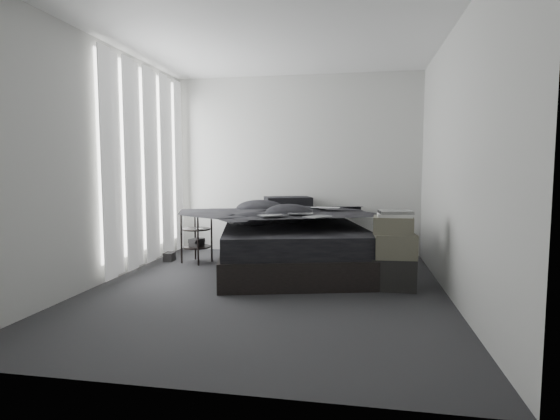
% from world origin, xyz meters
% --- Properties ---
extents(floor, '(3.60, 4.20, 0.01)m').
position_xyz_m(floor, '(0.00, 0.00, 0.00)').
color(floor, '#2A2A2C').
rests_on(floor, ground).
extents(ceiling, '(3.60, 4.20, 0.01)m').
position_xyz_m(ceiling, '(0.00, 0.00, 2.60)').
color(ceiling, white).
rests_on(ceiling, ground).
extents(wall_back, '(3.60, 0.01, 2.60)m').
position_xyz_m(wall_back, '(0.00, 2.10, 1.30)').
color(wall_back, beige).
rests_on(wall_back, ground).
extents(wall_front, '(3.60, 0.01, 2.60)m').
position_xyz_m(wall_front, '(0.00, -2.10, 1.30)').
color(wall_front, beige).
rests_on(wall_front, ground).
extents(wall_left, '(0.01, 4.20, 2.60)m').
position_xyz_m(wall_left, '(-1.80, 0.00, 1.30)').
color(wall_left, beige).
rests_on(wall_left, ground).
extents(wall_right, '(0.01, 4.20, 2.60)m').
position_xyz_m(wall_right, '(1.80, 0.00, 1.30)').
color(wall_right, beige).
rests_on(wall_right, ground).
extents(window_left, '(0.02, 2.00, 2.30)m').
position_xyz_m(window_left, '(-1.78, 0.90, 1.35)').
color(window_left, white).
rests_on(window_left, wall_left).
extents(curtain_left, '(0.06, 2.12, 2.48)m').
position_xyz_m(curtain_left, '(-1.73, 0.90, 1.28)').
color(curtain_left, white).
rests_on(curtain_left, wall_left).
extents(bed, '(2.21, 2.61, 0.31)m').
position_xyz_m(bed, '(0.12, 1.00, 0.15)').
color(bed, black).
rests_on(bed, floor).
extents(mattress, '(2.13, 2.53, 0.24)m').
position_xyz_m(mattress, '(0.12, 1.00, 0.43)').
color(mattress, black).
rests_on(mattress, bed).
extents(duvet, '(2.09, 2.28, 0.26)m').
position_xyz_m(duvet, '(0.13, 0.94, 0.68)').
color(duvet, black).
rests_on(duvet, mattress).
extents(pillow_lower, '(0.77, 0.61, 0.15)m').
position_xyz_m(pillow_lower, '(-0.15, 1.83, 0.62)').
color(pillow_lower, black).
rests_on(pillow_lower, mattress).
extents(pillow_upper, '(0.75, 0.63, 0.14)m').
position_xyz_m(pillow_upper, '(-0.07, 1.83, 0.77)').
color(pillow_upper, black).
rests_on(pillow_upper, pillow_lower).
extents(laptop, '(0.38, 0.26, 0.03)m').
position_xyz_m(laptop, '(0.51, 1.15, 0.82)').
color(laptop, silver).
rests_on(laptop, duvet).
extents(comic_a, '(0.34, 0.32, 0.01)m').
position_xyz_m(comic_a, '(0.00, 0.35, 0.81)').
color(comic_a, black).
rests_on(comic_a, duvet).
extents(comic_b, '(0.29, 0.20, 0.01)m').
position_xyz_m(comic_b, '(0.28, 0.58, 0.82)').
color(comic_b, black).
rests_on(comic_b, duvet).
extents(comic_c, '(0.33, 0.34, 0.01)m').
position_xyz_m(comic_c, '(0.50, 0.30, 0.83)').
color(comic_c, black).
rests_on(comic_c, duvet).
extents(side_stand, '(0.47, 0.47, 0.68)m').
position_xyz_m(side_stand, '(-1.18, 1.13, 0.34)').
color(side_stand, black).
rests_on(side_stand, floor).
extents(papers, '(0.29, 0.23, 0.01)m').
position_xyz_m(papers, '(-1.18, 1.12, 0.68)').
color(papers, white).
rests_on(papers, side_stand).
extents(floor_books, '(0.13, 0.18, 0.12)m').
position_xyz_m(floor_books, '(-1.59, 1.17, 0.06)').
color(floor_books, black).
rests_on(floor_books, floor).
extents(box_lower, '(0.44, 0.35, 0.33)m').
position_xyz_m(box_lower, '(1.28, 0.27, 0.16)').
color(box_lower, black).
rests_on(box_lower, floor).
extents(box_mid, '(0.43, 0.35, 0.25)m').
position_xyz_m(box_mid, '(1.29, 0.26, 0.45)').
color(box_mid, '#5C5949').
rests_on(box_mid, box_lower).
extents(box_upper, '(0.41, 0.34, 0.17)m').
position_xyz_m(box_upper, '(1.28, 0.27, 0.66)').
color(box_upper, '#5C5949').
rests_on(box_upper, box_mid).
extents(art_book_white, '(0.34, 0.27, 0.03)m').
position_xyz_m(art_book_white, '(1.28, 0.27, 0.77)').
color(art_book_white, silver).
rests_on(art_book_white, box_upper).
extents(art_book_snake, '(0.35, 0.29, 0.03)m').
position_xyz_m(art_book_snake, '(1.29, 0.26, 0.80)').
color(art_book_snake, silver).
rests_on(art_book_snake, art_book_white).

